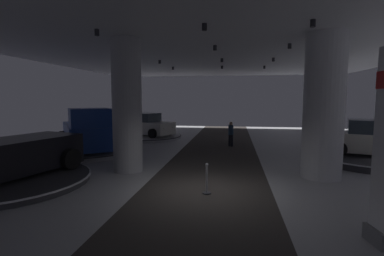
{
  "coord_description": "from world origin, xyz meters",
  "views": [
    {
      "loc": [
        0.93,
        -9.25,
        3.08
      ],
      "look_at": [
        -1.43,
        6.56,
        1.4
      ],
      "focal_mm": 26.65,
      "sensor_mm": 36.0,
      "label": 1
    }
  ],
  "objects_px": {
    "display_platform_near_left": "(7,181)",
    "display_car_mid_right": "(372,139)",
    "display_platform_mid_left": "(87,150)",
    "visitor_walking_near": "(231,132)",
    "display_platform_mid_right": "(372,158)",
    "column_left": "(127,106)",
    "display_platform_far_left": "(147,137)",
    "pickup_truck_mid_left": "(87,132)",
    "column_right": "(324,107)",
    "display_car_far_left": "(147,125)"
  },
  "relations": [
    {
      "from": "display_platform_near_left",
      "to": "display_car_mid_right",
      "type": "bearing_deg",
      "value": 21.7
    },
    {
      "from": "display_car_mid_right",
      "to": "display_platform_mid_left",
      "type": "xyz_separation_m",
      "value": [
        -14.85,
        0.19,
        -0.96
      ]
    },
    {
      "from": "visitor_walking_near",
      "to": "display_platform_mid_right",
      "type": "bearing_deg",
      "value": -27.29
    },
    {
      "from": "column_left",
      "to": "display_platform_far_left",
      "type": "bearing_deg",
      "value": 102.88
    },
    {
      "from": "display_platform_mid_left",
      "to": "display_car_mid_right",
      "type": "bearing_deg",
      "value": -0.72
    },
    {
      "from": "pickup_truck_mid_left",
      "to": "visitor_walking_near",
      "type": "distance_m",
      "value": 8.65
    },
    {
      "from": "column_left",
      "to": "column_right",
      "type": "xyz_separation_m",
      "value": [
        7.78,
        0.17,
        0.0
      ]
    },
    {
      "from": "column_left",
      "to": "display_platform_mid_right",
      "type": "xyz_separation_m",
      "value": [
        11.04,
        3.37,
        -2.56
      ]
    },
    {
      "from": "display_platform_far_left",
      "to": "display_car_mid_right",
      "type": "bearing_deg",
      "value": -25.56
    },
    {
      "from": "display_platform_near_left",
      "to": "display_platform_mid_right",
      "type": "distance_m",
      "value": 15.78
    },
    {
      "from": "visitor_walking_near",
      "to": "display_platform_near_left",
      "type": "bearing_deg",
      "value": -130.02
    },
    {
      "from": "display_platform_mid_right",
      "to": "display_platform_mid_left",
      "type": "xyz_separation_m",
      "value": [
        -14.88,
        0.2,
        -0.04
      ]
    },
    {
      "from": "display_platform_near_left",
      "to": "display_car_mid_right",
      "type": "xyz_separation_m",
      "value": [
        14.64,
        5.83,
        0.97
      ]
    },
    {
      "from": "column_left",
      "to": "display_platform_mid_left",
      "type": "height_order",
      "value": "column_left"
    },
    {
      "from": "display_car_mid_right",
      "to": "display_platform_mid_left",
      "type": "distance_m",
      "value": 14.88
    },
    {
      "from": "display_car_far_left",
      "to": "display_platform_mid_right",
      "type": "bearing_deg",
      "value": -25.55
    },
    {
      "from": "column_left",
      "to": "visitor_walking_near",
      "type": "xyz_separation_m",
      "value": [
        4.21,
        6.89,
        -1.84
      ]
    },
    {
      "from": "display_platform_near_left",
      "to": "display_platform_mid_left",
      "type": "height_order",
      "value": "display_platform_mid_left"
    },
    {
      "from": "display_platform_near_left",
      "to": "display_car_mid_right",
      "type": "height_order",
      "value": "display_car_mid_right"
    },
    {
      "from": "column_right",
      "to": "visitor_walking_near",
      "type": "xyz_separation_m",
      "value": [
        -3.57,
        6.71,
        -1.84
      ]
    },
    {
      "from": "column_right",
      "to": "pickup_truck_mid_left",
      "type": "relative_size",
      "value": 0.99
    },
    {
      "from": "column_left",
      "to": "pickup_truck_mid_left",
      "type": "height_order",
      "value": "column_left"
    },
    {
      "from": "display_platform_far_left",
      "to": "visitor_walking_near",
      "type": "distance_m",
      "value": 7.06
    },
    {
      "from": "display_car_far_left",
      "to": "column_left",
      "type": "bearing_deg",
      "value": -76.98
    },
    {
      "from": "display_platform_near_left",
      "to": "display_platform_far_left",
      "type": "bearing_deg",
      "value": 83.34
    },
    {
      "from": "display_platform_far_left",
      "to": "display_platform_mid_left",
      "type": "distance_m",
      "value": 6.35
    },
    {
      "from": "display_platform_mid_right",
      "to": "pickup_truck_mid_left",
      "type": "xyz_separation_m",
      "value": [
        -14.69,
        -0.06,
        1.01
      ]
    },
    {
      "from": "display_platform_far_left",
      "to": "display_car_mid_right",
      "type": "xyz_separation_m",
      "value": [
        13.22,
        -6.32,
        0.97
      ]
    },
    {
      "from": "display_platform_far_left",
      "to": "pickup_truck_mid_left",
      "type": "relative_size",
      "value": 0.95
    },
    {
      "from": "display_platform_far_left",
      "to": "display_car_far_left",
      "type": "distance_m",
      "value": 0.87
    },
    {
      "from": "display_car_mid_right",
      "to": "visitor_walking_near",
      "type": "relative_size",
      "value": 2.86
    },
    {
      "from": "column_right",
      "to": "display_platform_mid_right",
      "type": "xyz_separation_m",
      "value": [
        3.26,
        3.19,
        -2.56
      ]
    },
    {
      "from": "column_left",
      "to": "pickup_truck_mid_left",
      "type": "relative_size",
      "value": 0.99
    },
    {
      "from": "display_platform_mid_right",
      "to": "display_car_mid_right",
      "type": "distance_m",
      "value": 0.92
    },
    {
      "from": "column_left",
      "to": "display_platform_near_left",
      "type": "relative_size",
      "value": 0.96
    },
    {
      "from": "display_car_mid_right",
      "to": "visitor_walking_near",
      "type": "height_order",
      "value": "display_car_mid_right"
    },
    {
      "from": "display_platform_mid_left",
      "to": "display_platform_near_left",
      "type": "bearing_deg",
      "value": -88.01
    },
    {
      "from": "display_car_mid_right",
      "to": "pickup_truck_mid_left",
      "type": "xyz_separation_m",
      "value": [
        -14.66,
        -0.07,
        0.09
      ]
    },
    {
      "from": "display_platform_near_left",
      "to": "pickup_truck_mid_left",
      "type": "height_order",
      "value": "pickup_truck_mid_left"
    },
    {
      "from": "column_right",
      "to": "display_car_far_left",
      "type": "bearing_deg",
      "value": 136.42
    },
    {
      "from": "display_platform_near_left",
      "to": "display_platform_mid_left",
      "type": "distance_m",
      "value": 6.02
    },
    {
      "from": "display_platform_mid_right",
      "to": "visitor_walking_near",
      "type": "xyz_separation_m",
      "value": [
        -6.83,
        3.52,
        0.72
      ]
    },
    {
      "from": "display_car_far_left",
      "to": "pickup_truck_mid_left",
      "type": "xyz_separation_m",
      "value": [
        -1.41,
        -6.41,
        0.2
      ]
    },
    {
      "from": "display_platform_near_left",
      "to": "display_platform_far_left",
      "type": "height_order",
      "value": "display_platform_near_left"
    },
    {
      "from": "display_platform_far_left",
      "to": "display_platform_mid_right",
      "type": "distance_m",
      "value": 14.69
    },
    {
      "from": "column_left",
      "to": "display_platform_far_left",
      "type": "height_order",
      "value": "column_left"
    },
    {
      "from": "display_platform_far_left",
      "to": "column_left",
      "type": "bearing_deg",
      "value": -77.12
    },
    {
      "from": "column_left",
      "to": "display_platform_far_left",
      "type": "distance_m",
      "value": 10.29
    },
    {
      "from": "display_car_far_left",
      "to": "display_platform_mid_left",
      "type": "distance_m",
      "value": 6.41
    },
    {
      "from": "column_right",
      "to": "display_platform_mid_left",
      "type": "relative_size",
      "value": 0.97
    }
  ]
}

